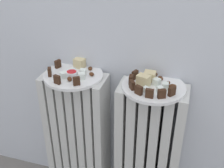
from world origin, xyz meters
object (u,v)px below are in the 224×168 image
object	(u,v)px
jam_bowl_left	(72,74)
radiator_right	(148,154)
radiator_left	(78,140)
fork	(69,72)
plate_right	(154,87)
plate_left	(73,75)

from	to	relation	value
jam_bowl_left	radiator_right	bearing A→B (deg)	4.29
radiator_left	fork	distance (m)	0.35
radiator_left	plate_right	bearing A→B (deg)	0.00
radiator_left	plate_left	xyz separation A→B (m)	(0.00, 0.00, 0.35)
radiator_left	radiator_right	xyz separation A→B (m)	(0.33, 0.00, 0.00)
radiator_right	plate_right	bearing A→B (deg)	-90.00
radiator_left	fork	world-z (taller)	fork
radiator_right	plate_left	size ratio (longest dim) A/B	2.74
radiator_right	fork	world-z (taller)	fork
radiator_left	radiator_right	distance (m)	0.33
radiator_right	fork	bearing A→B (deg)	177.87
radiator_left	jam_bowl_left	distance (m)	0.37
plate_left	plate_right	distance (m)	0.33
radiator_left	plate_right	world-z (taller)	plate_right
plate_left	radiator_left	bearing A→B (deg)	0.00
radiator_left	plate_left	bearing A→B (deg)	0.00
plate_left	fork	bearing A→B (deg)	151.14
radiator_left	plate_right	xyz separation A→B (m)	(0.33, 0.00, 0.35)
radiator_right	jam_bowl_left	size ratio (longest dim) A/B	14.40
radiator_left	jam_bowl_left	world-z (taller)	jam_bowl_left
plate_left	plate_right	xyz separation A→B (m)	(0.33, 0.00, 0.00)
radiator_right	fork	size ratio (longest dim) A/B	6.57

